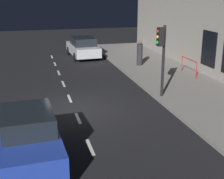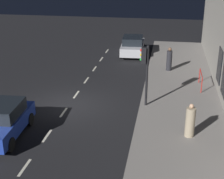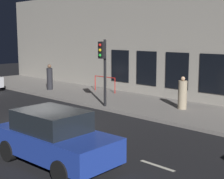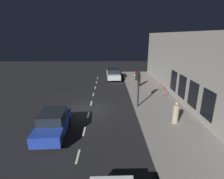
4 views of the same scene
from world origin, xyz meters
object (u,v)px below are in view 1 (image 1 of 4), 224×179
Objects in this scene: parked_car_2 at (83,47)px; pedestrian_0 at (140,54)px; parked_car_1 at (29,136)px; traffic_light at (161,48)px.

parked_car_2 is 5.36m from pedestrian_0.
parked_car_1 is 13.15m from pedestrian_0.
traffic_light is at bearing -83.37° from parked_car_2.
parked_car_2 is (-1.83, 10.84, -1.72)m from traffic_light.
parked_car_1 is at bearing -108.88° from parked_car_2.
traffic_light reaches higher than pedestrian_0.
parked_car_1 is 15.78m from parked_car_2.
traffic_light is 0.84× the size of parked_car_1.
pedestrian_0 is at bearing -57.17° from parked_car_2.
pedestrian_0 is (3.13, -4.34, 0.14)m from parked_car_2.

